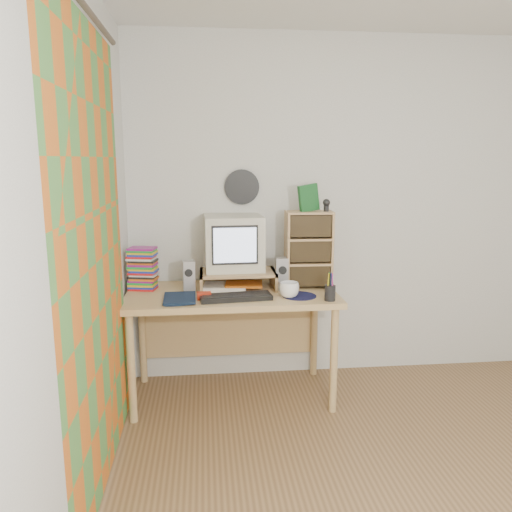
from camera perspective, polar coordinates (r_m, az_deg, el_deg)
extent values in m
plane|color=silver|center=(3.83, 12.44, 5.11)|extent=(3.50, 0.00, 3.50)
plane|color=silver|center=(1.98, -21.92, -0.83)|extent=(0.00, 3.50, 3.50)
plane|color=#CD621C|center=(2.44, -17.83, -0.81)|extent=(0.00, 2.20, 2.20)
cylinder|color=black|center=(3.61, -1.64, 7.88)|extent=(0.25, 0.02, 0.25)
cube|color=tan|center=(3.37, -2.82, -4.44)|extent=(1.40, 0.70, 0.04)
cube|color=tan|center=(3.79, -3.05, -8.29)|extent=(1.33, 0.02, 0.41)
cylinder|color=tan|center=(3.25, -14.07, -12.39)|extent=(0.05, 0.05, 0.71)
cylinder|color=tan|center=(3.32, 8.88, -11.68)|extent=(0.05, 0.05, 0.71)
cylinder|color=tan|center=(3.78, -12.86, -8.91)|extent=(0.05, 0.05, 0.71)
cylinder|color=tan|center=(3.84, 6.67, -8.39)|extent=(0.05, 0.05, 0.71)
cube|color=tan|center=(3.44, -6.25, -2.79)|extent=(0.02, 0.30, 0.12)
cube|color=tan|center=(3.47, 2.03, -2.60)|extent=(0.02, 0.30, 0.12)
cube|color=tan|center=(3.44, -2.10, -1.89)|extent=(0.52, 0.30, 0.02)
cube|color=beige|center=(3.45, -2.57, 1.49)|extent=(0.41, 0.41, 0.37)
cube|color=#9F9FA3|center=(3.39, -7.68, -2.28)|extent=(0.09, 0.09, 0.21)
cube|color=#9F9FA3|center=(3.41, 2.94, -2.01)|extent=(0.08, 0.08, 0.22)
cube|color=black|center=(3.18, -2.33, -4.72)|extent=(0.47, 0.20, 0.03)
cube|color=tan|center=(3.45, 6.04, 0.74)|extent=(0.32, 0.18, 0.53)
imported|color=white|center=(3.22, 3.81, -3.89)|extent=(0.15, 0.15, 0.10)
imported|color=#0E1C35|center=(3.20, -10.53, -4.64)|extent=(0.25, 0.19, 0.05)
cylinder|color=#0F1134|center=(3.27, 4.98, -4.56)|extent=(0.23, 0.23, 0.00)
cube|color=#B62913|center=(3.20, -5.96, -4.53)|extent=(0.09, 0.06, 0.04)
cube|color=#185725|center=(3.40, 6.03, 6.61)|extent=(0.14, 0.07, 0.18)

